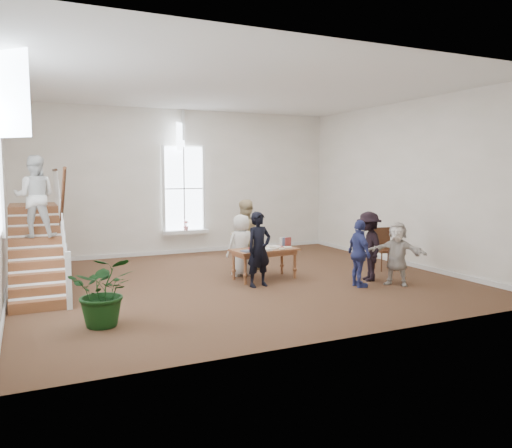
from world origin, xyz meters
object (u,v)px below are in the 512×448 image
woman_cluster_b (369,246)px  floor_plant (104,291)px  side_chair (383,246)px  library_table (265,252)px  elderly_woman (241,245)px  person_yellow (244,236)px  police_officer (259,249)px  woman_cluster_a (359,254)px  woman_cluster_c (397,254)px

woman_cluster_b → floor_plant: bearing=-63.5°
woman_cluster_b → side_chair: (1.22, 0.95, -0.20)m
library_table → side_chair: side_chair is taller
elderly_woman → person_yellow: person_yellow is taller
police_officer → person_yellow: (0.40, 1.75, 0.09)m
elderly_woman → woman_cluster_a: 2.94m
woman_cluster_a → elderly_woman: bearing=48.6°
person_yellow → woman_cluster_a: size_ratio=1.23×
woman_cluster_b → elderly_woman: bearing=-108.0°
elderly_woman → woman_cluster_b: 3.08m
library_table → woman_cluster_c: bearing=-41.3°
library_table → person_yellow: bearing=88.0°
police_officer → person_yellow: 1.80m
woman_cluster_a → woman_cluster_c: woman_cluster_a is taller
elderly_woman → side_chair: (3.74, -0.83, -0.14)m
floor_plant → side_chair: (7.42, 1.97, 0.03)m
police_officer → woman_cluster_a: (2.02, -0.98, -0.09)m
floor_plant → police_officer: bearing=23.4°
woman_cluster_a → side_chair: 2.30m
woman_cluster_b → person_yellow: bearing=-118.5°
elderly_woman → woman_cluster_a: bearing=126.2°
elderly_woman → floor_plant: size_ratio=1.28×
person_yellow → elderly_woman: bearing=37.6°
library_table → person_yellow: size_ratio=0.87×
woman_cluster_c → side_chair: 1.85m
library_table → elderly_woman: bearing=115.6°
police_officer → woman_cluster_a: size_ratio=1.12×
woman_cluster_a → woman_cluster_b: 0.75m
elderly_woman → library_table: bearing=115.9°
library_table → elderly_woman: (-0.36, 0.60, 0.11)m
woman_cluster_a → woman_cluster_c: (0.90, -0.20, -0.03)m
floor_plant → side_chair: size_ratio=1.08×
woman_cluster_a → person_yellow: bearing=38.6°
side_chair → person_yellow: bearing=170.6°
police_officer → woman_cluster_a: 2.25m
library_table → police_officer: bearing=-130.0°
police_officer → floor_plant: bearing=-167.0°
police_officer → person_yellow: person_yellow is taller
police_officer → elderly_woman: (0.10, 1.25, -0.08)m
library_table → side_chair: bearing=-8.6°
person_yellow → floor_plant: 5.18m
woman_cluster_b → floor_plant: woman_cluster_b is taller
library_table → woman_cluster_b: woman_cluster_b is taller
library_table → woman_cluster_b: 2.47m
library_table → elderly_woman: elderly_woman is taller
woman_cluster_b → police_officer: bearing=-84.1°
woman_cluster_a → side_chair: size_ratio=1.37×
woman_cluster_a → woman_cluster_b: woman_cluster_b is taller
woman_cluster_b → woman_cluster_c: 0.72m
side_chair → floor_plant: bearing=-153.4°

